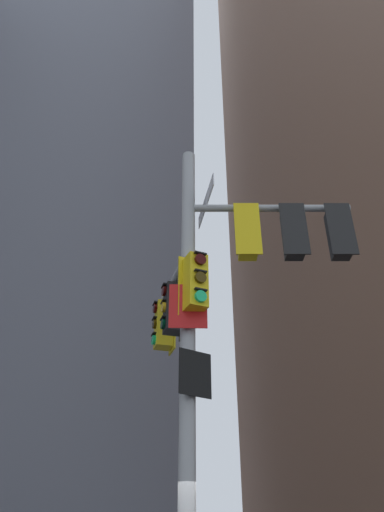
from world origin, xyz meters
The scene contains 2 objects.
building_mid_block centered at (-2.34, 21.79, 27.48)m, with size 16.57×16.57×54.95m, color slate.
signal_pole_assembly centered at (0.57, 0.02, 5.44)m, with size 3.30×3.47×8.74m.
Camera 1 is at (-2.88, -6.97, 1.67)m, focal length 33.94 mm.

